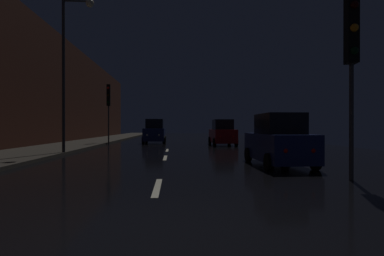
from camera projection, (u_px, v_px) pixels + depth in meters
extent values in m
cube|color=black|center=(169.00, 142.00, 28.62)|extent=(27.65, 84.00, 0.02)
cube|color=#38332B|center=(91.00, 142.00, 28.13)|extent=(4.40, 84.00, 0.15)
cube|color=#472319|center=(48.00, 86.00, 24.45)|extent=(0.80, 63.00, 9.95)
cube|color=beige|center=(157.00, 187.00, 7.17)|extent=(0.16, 2.20, 0.01)
cube|color=beige|center=(165.00, 158.00, 14.04)|extent=(0.16, 2.20, 0.01)
cube|color=beige|center=(167.00, 150.00, 18.65)|extent=(0.16, 2.20, 0.01)
cylinder|color=#38383A|center=(351.00, 122.00, 8.14)|extent=(0.12, 0.12, 3.30)
cube|color=black|center=(351.00, 30.00, 8.13)|extent=(0.36, 0.39, 1.90)
sphere|color=black|center=(354.00, 5.00, 7.95)|extent=(0.22, 0.22, 0.22)
sphere|color=orange|center=(354.00, 28.00, 7.96)|extent=(0.22, 0.22, 0.22)
sphere|color=black|center=(354.00, 51.00, 7.96)|extent=(0.22, 0.22, 0.22)
cylinder|color=#38383A|center=(109.00, 125.00, 25.45)|extent=(0.12, 0.12, 3.38)
cube|color=black|center=(109.00, 95.00, 25.44)|extent=(0.33, 0.37, 1.90)
sphere|color=red|center=(108.00, 88.00, 25.26)|extent=(0.22, 0.22, 0.22)
sphere|color=black|center=(108.00, 95.00, 25.27)|extent=(0.22, 0.22, 0.22)
sphere|color=black|center=(108.00, 102.00, 25.27)|extent=(0.22, 0.22, 0.22)
cylinder|color=#2D2D30|center=(63.00, 77.00, 15.54)|extent=(0.16, 0.16, 8.39)
cylinder|color=#2D2D30|center=(77.00, 1.00, 15.57)|extent=(1.40, 0.10, 0.10)
sphere|color=beige|center=(90.00, 3.00, 15.62)|extent=(0.44, 0.44, 0.44)
cube|color=#141E51|center=(155.00, 134.00, 27.52)|extent=(1.89, 4.40, 1.15)
cube|color=black|center=(155.00, 124.00, 27.67)|extent=(1.60, 2.20, 0.88)
cylinder|color=black|center=(164.00, 140.00, 26.04)|extent=(0.23, 0.67, 0.67)
cylinder|color=black|center=(143.00, 140.00, 25.92)|extent=(0.23, 0.67, 0.67)
cylinder|color=black|center=(165.00, 139.00, 29.12)|extent=(0.23, 0.67, 0.67)
cylinder|color=black|center=(146.00, 139.00, 29.00)|extent=(0.23, 0.67, 0.67)
sphere|color=white|center=(159.00, 135.00, 25.40)|extent=(0.19, 0.19, 0.19)
sphere|color=white|center=(147.00, 135.00, 25.33)|extent=(0.19, 0.19, 0.19)
sphere|color=red|center=(161.00, 134.00, 29.70)|extent=(0.19, 0.19, 0.19)
sphere|color=red|center=(151.00, 134.00, 29.64)|extent=(0.19, 0.19, 0.19)
cube|color=#141E51|center=(278.00, 147.00, 11.38)|extent=(1.69, 3.94, 1.03)
cube|color=black|center=(279.00, 124.00, 11.24)|extent=(1.44, 1.97, 0.79)
cylinder|color=black|center=(248.00, 154.00, 12.71)|extent=(0.21, 0.60, 0.60)
cylinder|color=black|center=(285.00, 154.00, 12.81)|extent=(0.21, 0.60, 0.60)
cylinder|color=black|center=(269.00, 162.00, 9.95)|extent=(0.21, 0.60, 0.60)
cylinder|color=black|center=(315.00, 162.00, 10.06)|extent=(0.21, 0.60, 0.60)
sphere|color=slate|center=(253.00, 144.00, 13.28)|extent=(0.17, 0.17, 0.17)
sphere|color=slate|center=(273.00, 144.00, 13.34)|extent=(0.17, 0.17, 0.17)
sphere|color=red|center=(285.00, 151.00, 9.42)|extent=(0.17, 0.17, 0.17)
sphere|color=red|center=(313.00, 151.00, 9.48)|extent=(0.17, 0.17, 0.17)
cube|color=maroon|center=(222.00, 136.00, 24.31)|extent=(1.78, 4.15, 1.09)
cube|color=black|center=(223.00, 125.00, 24.16)|extent=(1.51, 2.08, 0.83)
cylinder|color=black|center=(210.00, 140.00, 25.71)|extent=(0.22, 0.63, 0.63)
cylinder|color=black|center=(229.00, 140.00, 25.82)|extent=(0.22, 0.63, 0.63)
cylinder|color=black|center=(215.00, 142.00, 22.80)|extent=(0.22, 0.63, 0.63)
cylinder|color=black|center=(236.00, 142.00, 22.92)|extent=(0.22, 0.63, 0.63)
sphere|color=slate|center=(213.00, 135.00, 26.31)|extent=(0.18, 0.18, 0.18)
sphere|color=slate|center=(224.00, 135.00, 26.37)|extent=(0.18, 0.18, 0.18)
sphere|color=red|center=(220.00, 137.00, 22.25)|extent=(0.18, 0.18, 0.18)
sphere|color=red|center=(233.00, 137.00, 22.31)|extent=(0.18, 0.18, 0.18)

